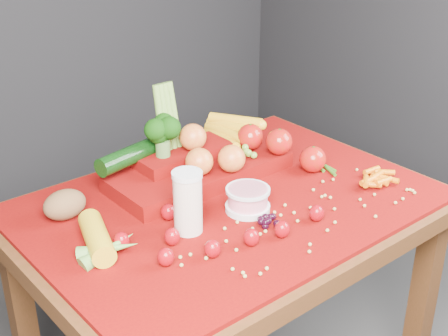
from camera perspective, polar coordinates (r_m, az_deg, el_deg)
table at (r=1.71m, az=0.43°, el=-6.13°), size 1.10×0.80×0.75m
red_cloth at (r=1.66m, az=0.44°, el=-3.16°), size 1.05×0.75×0.01m
milk_glass at (r=1.48m, az=-3.33°, el=-2.93°), size 0.07×0.07×0.16m
yogurt_bowl at (r=1.59m, az=2.19°, el=-2.83°), size 0.12×0.12×0.06m
strawberry_scatter at (r=1.47m, az=-1.07°, el=-5.93°), size 0.48×0.28×0.05m
dark_grape_cluster at (r=1.54m, az=4.20°, el=-4.83°), size 0.06×0.05×0.03m
soybean_scatter at (r=1.52m, az=5.32°, el=-5.60°), size 0.84×0.24×0.01m
corn_ear at (r=1.45m, az=-10.83°, el=-6.99°), size 0.23×0.26×0.06m
potato at (r=1.61m, az=-14.36°, el=-3.27°), size 0.11×0.08×0.08m
baby_carrot_pile at (r=1.80m, az=13.36°, el=-0.71°), size 0.17×0.17×0.03m
green_bean_pile at (r=1.86m, az=8.70°, el=0.31°), size 0.14×0.12×0.01m
produce_mound at (r=1.76m, az=-1.69°, el=1.03°), size 0.60×0.36×0.27m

